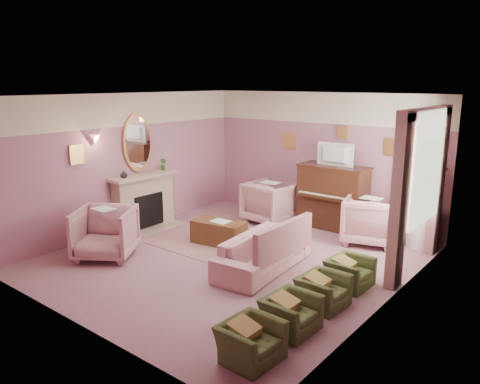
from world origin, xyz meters
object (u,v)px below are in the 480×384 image
Objects in this scene: floral_armchair_left at (270,200)px; television at (333,153)px; floral_armchair_right at (370,218)px; olive_chair_c at (323,286)px; olive_chair_b at (291,308)px; olive_chair_d at (350,268)px; side_table at (422,229)px; floral_armchair_front at (105,230)px; olive_chair_a at (251,335)px; coffee_table at (219,232)px; sofa at (263,246)px; piano at (332,198)px.

television is at bearing 19.40° from floral_armchair_left.
floral_armchair_right is at bearing 1.71° from floral_armchair_left.
olive_chair_b is at bearing -90.00° from olive_chair_c.
side_table is (0.29, 2.40, 0.06)m from olive_chair_d.
olive_chair_c is (0.57, -2.85, -0.21)m from floral_armchair_right.
olive_chair_a is at bearing -12.82° from floral_armchair_front.
coffee_table is 3.84m from olive_chair_a.
sofa is 2.98× the size of olive_chair_d.
floral_armchair_left is 1.47× the size of olive_chair_c.
floral_armchair_right is at bearing 70.59° from sofa.
floral_armchair_left reaches higher than olive_chair_b.
sofa is 1.43m from olive_chair_d.
sofa is 1.94m from olive_chair_b.
floral_armchair_front is (-2.27, -4.04, -0.15)m from piano.
piano is 2.08× the size of olive_chair_d.
floral_armchair_front reaches higher than side_table.
floral_armchair_front is at bearing -152.64° from sofa.
side_table is at bearing 85.88° from olive_chair_b.
olive_chair_c is (1.39, -0.52, -0.11)m from sofa.
olive_chair_b is 4.05m from side_table.
piano reaches higher than side_table.
floral_armchair_front is at bearing -132.41° from floral_armchair_right.
floral_armchair_right is at bearing -157.17° from side_table.
television is 3.83m from olive_chair_c.
floral_armchair_right is 2.92m from olive_chair_c.
olive_chair_c is at bearing 90.00° from olive_chair_b.
floral_armchair_front is 1.42× the size of side_table.
floral_armchair_left is at bearing 73.91° from floral_armchair_front.
television reaches higher than olive_chair_b.
side_table is at bearing 22.83° from floral_armchair_right.
side_table is at bearing 83.09° from olive_chair_d.
floral_armchair_right is at bearing 101.34° from olive_chair_c.
olive_chair_d is (2.78, -0.19, 0.07)m from coffee_table.
television is 1.19× the size of olive_chair_c.
floral_armchair_left is 1.00× the size of floral_armchair_front.
television is 0.81× the size of floral_armchair_left.
coffee_table is at bearing 58.31° from floral_armchair_front.
floral_armchair_right is (2.21, 1.85, 0.27)m from coffee_table.
television is 1.19× the size of olive_chair_a.
olive_chair_d is at bearing 90.00° from olive_chair_c.
olive_chair_d is at bearing -56.94° from piano.
olive_chair_b is (2.85, -3.61, -0.21)m from floral_armchair_left.
olive_chair_c is at bearing 11.08° from floral_armchair_front.
floral_armchair_right is 1.47× the size of olive_chair_b.
floral_armchair_left is at bearing -158.59° from piano.
piano is 1.75× the size of television.
sofa is at bearing -85.72° from piano.
piano is at bearing 178.20° from side_table.
piano is 1.41× the size of floral_armchair_right.
sofa reaches higher than olive_chair_a.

